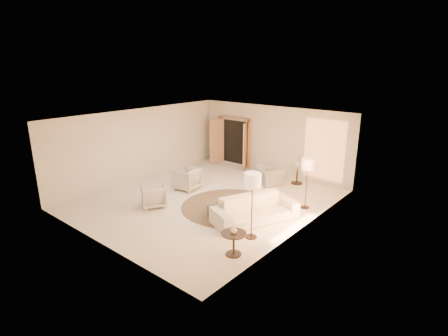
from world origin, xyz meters
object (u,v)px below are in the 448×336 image
Objects in this scene: sofa at (255,209)px; floor_lamp_far at (253,183)px; end_vase at (234,230)px; armchair_right at (154,195)px; end_table at (234,240)px; side_vase at (298,164)px; armchair_left at (187,178)px; side_table at (297,174)px; accent_chair at (269,173)px; floor_lamp_near at (308,166)px; bowl at (222,203)px; coffee_table at (222,210)px.

sofa is 1.41× the size of floor_lamp_far.
floor_lamp_far is at bearing 100.19° from end_vase.
end_table is (3.84, -0.70, 0.02)m from armchair_right.
armchair_left is at bearing -132.18° from side_vase.
armchair_right is 3.91m from end_vase.
side_vase is (-0.00, 0.00, 0.38)m from side_table.
armchair_left is at bearing 82.14° from accent_chair.
side_table is at bearing 124.83° from floor_lamp_near.
armchair_right reaches higher than side_table.
floor_lamp_far is at bearing -75.85° from side_table.
armchair_left is at bearing 157.27° from bowl.
end_table is at bearing -90.00° from floor_lamp_near.
floor_lamp_near is at bearing 86.28° from floor_lamp_far.
sofa reaches higher than end_table.
floor_lamp_far reaches higher than bowl.
sofa is 10.31× the size of side_vase.
end_vase reaches higher than bowl.
end_table is (0.70, -1.89, 0.03)m from sofa.
end_vase reaches higher than side_table.
floor_lamp_far reaches higher than floor_lamp_near.
end_vase is at bearing -79.81° from floor_lamp_far.
floor_lamp_near reaches higher than side_vase.
side_vase is (0.84, 0.70, 0.33)m from accent_chair.
side_table is at bearing 86.75° from bowl.
floor_lamp_near is at bearing -178.06° from accent_chair.
end_table is at bearing -42.05° from coffee_table.
floor_lamp_far reaches higher than accent_chair.
floor_lamp_near is (2.19, -1.24, 0.95)m from accent_chair.
accent_chair is 5.41m from end_vase.
armchair_left reaches higher than coffee_table.
bowl is at bearing 140.98° from armchair_right.
armchair_right reaches higher than end_table.
side_vase is (0.24, 4.21, 0.51)m from coffee_table.
coffee_table is 4.22m from side_table.
side_table is at bearing 86.75° from coffee_table.
floor_lamp_far is (1.41, -0.45, 1.27)m from coffee_table.
armchair_right is 4.97m from floor_lamp_near.
side_table is 0.38m from side_vase.
sofa is at bearing 119.91° from floor_lamp_far.
side_table is 2.67× the size of side_vase.
end_table is 2.14m from bowl.
sofa is 1.78× the size of coffee_table.
coffee_table is (0.60, -3.51, -0.18)m from accent_chair.
coffee_table is 8.00× the size of end_vase.
coffee_table is at bearing 0.00° from bowl.
coffee_table is 2.18m from end_vase.
sofa is 2.52× the size of accent_chair.
floor_lamp_far is 4.86m from side_vase.
bowl is at bearing 162.31° from floor_lamp_far.
accent_chair reaches higher than side_table.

